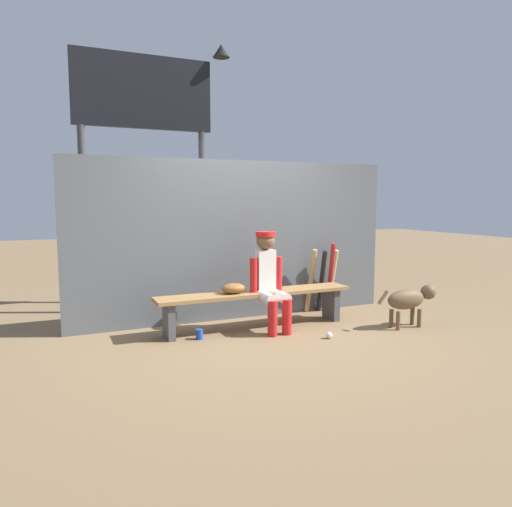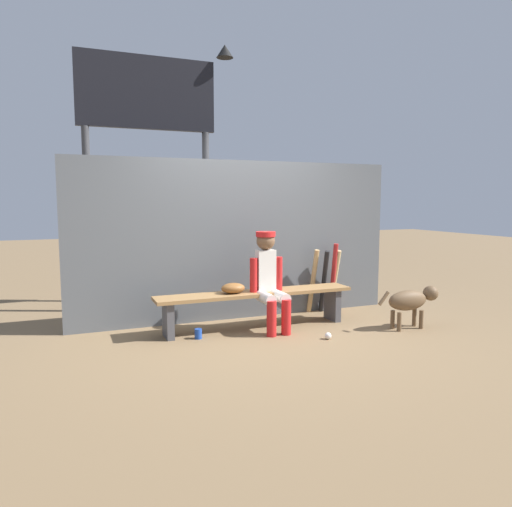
% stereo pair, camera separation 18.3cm
% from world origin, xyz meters
% --- Properties ---
extents(ground_plane, '(30.00, 30.00, 0.00)m').
position_xyz_m(ground_plane, '(0.00, 0.00, 0.00)').
color(ground_plane, brown).
extents(chainlink_fence, '(4.25, 0.03, 2.01)m').
position_xyz_m(chainlink_fence, '(0.00, 0.54, 1.00)').
color(chainlink_fence, '#595E63').
rests_on(chainlink_fence, ground_plane).
extents(dugout_bench, '(2.39, 0.36, 0.44)m').
position_xyz_m(dugout_bench, '(0.00, 0.00, 0.34)').
color(dugout_bench, olive).
rests_on(dugout_bench, ground_plane).
extents(player_seated, '(0.41, 0.55, 1.15)m').
position_xyz_m(player_seated, '(0.12, -0.11, 0.62)').
color(player_seated, silver).
rests_on(player_seated, ground_plane).
extents(baseball_glove, '(0.28, 0.20, 0.12)m').
position_xyz_m(baseball_glove, '(-0.29, 0.00, 0.50)').
color(baseball_glove, brown).
rests_on(baseball_glove, dugout_bench).
extents(bat_wood_tan, '(0.10, 0.23, 0.86)m').
position_xyz_m(bat_wood_tan, '(0.99, 0.43, 0.43)').
color(bat_wood_tan, tan).
rests_on(bat_wood_tan, ground_plane).
extents(bat_aluminum_black, '(0.10, 0.27, 0.85)m').
position_xyz_m(bat_aluminum_black, '(1.13, 0.37, 0.43)').
color(bat_aluminum_black, black).
rests_on(bat_aluminum_black, ground_plane).
extents(bat_aluminum_red, '(0.09, 0.17, 0.93)m').
position_xyz_m(bat_aluminum_red, '(1.29, 0.40, 0.47)').
color(bat_aluminum_red, '#B22323').
rests_on(bat_aluminum_red, ground_plane).
extents(bat_wood_natural, '(0.07, 0.25, 0.84)m').
position_xyz_m(bat_wood_natural, '(1.34, 0.45, 0.42)').
color(bat_wood_natural, tan).
rests_on(bat_wood_natural, ground_plane).
extents(baseball, '(0.07, 0.07, 0.07)m').
position_xyz_m(baseball, '(0.56, -0.72, 0.04)').
color(baseball, white).
rests_on(baseball, ground_plane).
extents(cup_on_ground, '(0.08, 0.08, 0.11)m').
position_xyz_m(cup_on_ground, '(-0.75, -0.16, 0.06)').
color(cup_on_ground, '#1E47AD').
rests_on(cup_on_ground, ground_plane).
extents(cup_on_bench, '(0.08, 0.08, 0.11)m').
position_xyz_m(cup_on_bench, '(0.05, 0.04, 0.50)').
color(cup_on_bench, '#1E47AD').
rests_on(cup_on_bench, dugout_bench).
extents(scoreboard, '(2.15, 0.27, 3.70)m').
position_xyz_m(scoreboard, '(-0.88, 1.65, 2.59)').
color(scoreboard, '#3F3F42').
rests_on(scoreboard, ground_plane).
extents(dog, '(0.84, 0.20, 0.49)m').
position_xyz_m(dog, '(1.70, -0.69, 0.34)').
color(dog, brown).
rests_on(dog, ground_plane).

